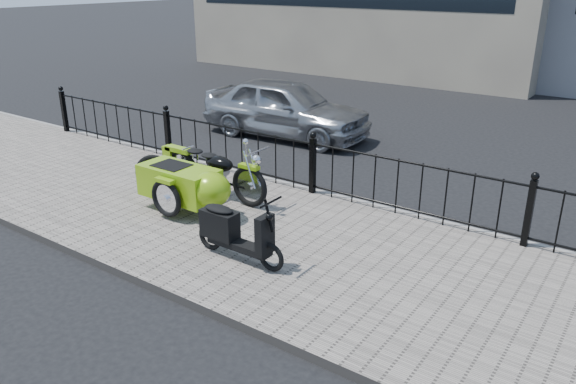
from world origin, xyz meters
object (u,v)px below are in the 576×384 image
Objects in this scene: motorcycle_sidecar at (194,182)px; scooter at (233,232)px; sedan_car at (286,108)px; spare_tire at (154,173)px.

scooter is at bearing -29.67° from motorcycle_sidecar.
sedan_car is at bearing 108.55° from motorcycle_sidecar.
motorcycle_sidecar is 3.53× the size of spare_tire.
spare_tire is at bearing 169.43° from motorcycle_sidecar.
motorcycle_sidecar reaches higher than scooter.
spare_tire is at bearing 157.98° from scooter.
sedan_car reaches higher than motorcycle_sidecar.
spare_tire is 4.52m from sedan_car.
scooter is at bearing -154.04° from sedan_car.
motorcycle_sidecar is at bearing -164.73° from sedan_car.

